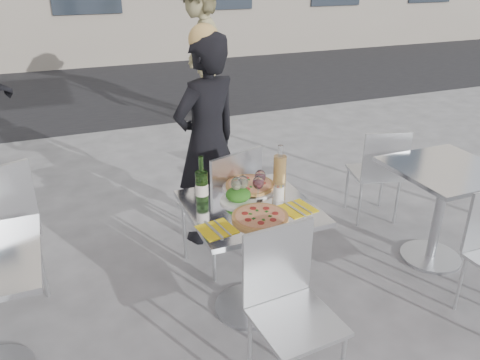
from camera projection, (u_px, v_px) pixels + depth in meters
name	position (u px, v px, depth m)	size (l,w,h in m)	color
ground	(249.00, 307.00, 3.04)	(80.00, 80.00, 0.00)	slate
street_asphalt	(108.00, 87.00, 8.50)	(24.00, 5.00, 0.00)	black
main_table	(249.00, 236.00, 2.81)	(0.72, 0.72, 0.75)	#B7BABF
side_table_right	(443.00, 194.00, 3.33)	(0.72, 0.72, 0.75)	#B7BABF
chair_far	(227.00, 200.00, 3.23)	(0.54, 0.54, 0.93)	silver
chair_near	(287.00, 298.00, 2.33)	(0.42, 0.43, 0.87)	silver
side_chair_rfar	(379.00, 168.00, 3.88)	(0.47, 0.48, 0.84)	silver
woman_diner	(207.00, 142.00, 3.52)	(0.59, 0.39, 1.62)	black
pedestrian_b	(201.00, 51.00, 6.39)	(1.24, 0.71, 1.92)	tan
pizza_near	(260.00, 217.00, 2.58)	(0.31, 0.31, 0.02)	tan
pizza_far	(250.00, 186.00, 2.93)	(0.35, 0.35, 0.03)	white
salad_plate	(238.00, 196.00, 2.76)	(0.22, 0.22, 0.09)	white
wine_bottle	(202.00, 186.00, 2.71)	(0.07, 0.08, 0.29)	#2C5520
carafe	(280.00, 172.00, 2.88)	(0.08, 0.08, 0.29)	tan
sugar_shaker	(279.00, 192.00, 2.77)	(0.06, 0.06, 0.11)	white
wineglass_white_a	(237.00, 185.00, 2.73)	(0.07, 0.07, 0.16)	white
wineglass_white_b	(243.00, 183.00, 2.75)	(0.07, 0.07, 0.16)	white
wineglass_red_a	(258.00, 183.00, 2.74)	(0.07, 0.07, 0.16)	white
wineglass_red_b	(260.00, 177.00, 2.83)	(0.07, 0.07, 0.16)	white
napkin_left	(217.00, 229.00, 2.48)	(0.21, 0.21, 0.01)	yellow
napkin_right	(297.00, 208.00, 2.69)	(0.21, 0.21, 0.01)	yellow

